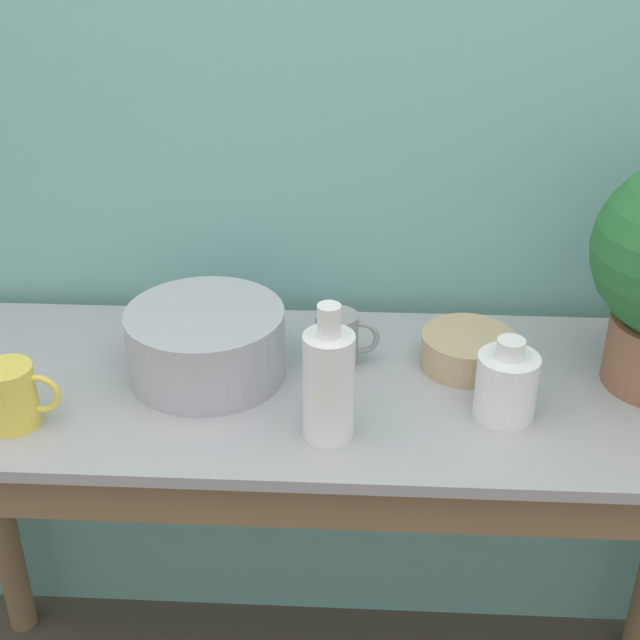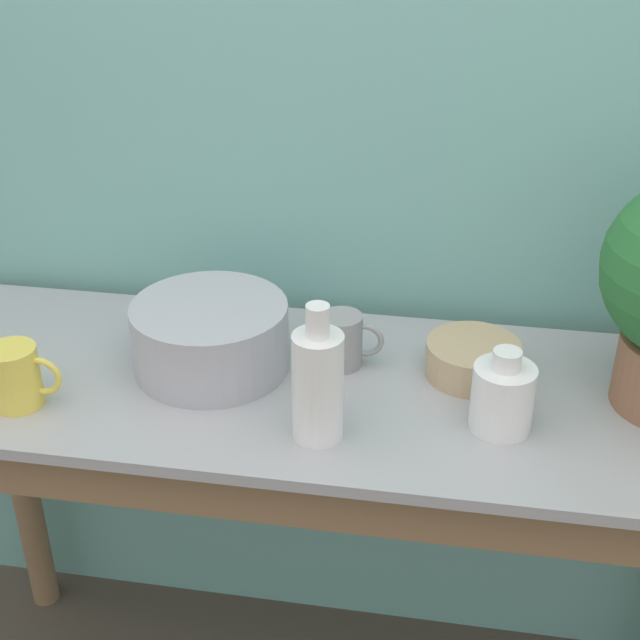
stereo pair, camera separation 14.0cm
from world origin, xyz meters
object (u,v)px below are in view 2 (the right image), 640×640
bowl_wash_large (211,337)px  bottle_short (503,396)px  mug_yellow (17,376)px  bowl_small_tan (473,359)px  bottle_tall (318,383)px  mug_grey (343,340)px

bowl_wash_large → bottle_short: size_ratio=1.94×
mug_yellow → bowl_small_tan: (0.70, 0.21, -0.02)m
bottle_short → mug_yellow: bearing=-175.1°
bowl_small_tan → mug_yellow: bearing=-163.6°
bottle_tall → bottle_short: 0.28m
bottle_tall → mug_grey: bottle_tall is taller
bowl_wash_large → mug_grey: size_ratio=2.40×
bottle_tall → mug_yellow: 0.48m
bowl_wash_large → mug_grey: 0.22m
bottle_short → mug_grey: size_ratio=1.24×
bowl_wash_large → mug_yellow: bearing=-149.6°
bowl_wash_large → bottle_tall: 0.26m
mug_yellow → mug_grey: size_ratio=1.09×
bottle_short → bowl_small_tan: bearing=107.3°
mug_yellow → bowl_small_tan: mug_yellow is taller
bottle_tall → mug_yellow: size_ratio=1.88×
mug_yellow → bottle_short: bearing=4.9°
bottle_short → mug_yellow: 0.75m
mug_yellow → bowl_small_tan: size_ratio=0.75×
mug_grey → bottle_tall: bearing=-92.2°
bottle_short → mug_grey: bearing=152.4°
bowl_wash_large → bowl_small_tan: size_ratio=1.66×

